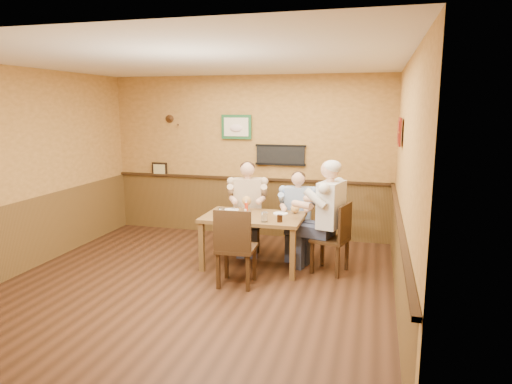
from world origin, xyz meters
TOP-DOWN VIEW (x-y plane):
  - room at (0.13, 0.17)m, footprint 5.02×5.03m
  - dining_table at (0.54, 0.88)m, footprint 1.40×0.90m
  - chair_back_left at (0.25, 1.59)m, footprint 0.50×0.50m
  - chair_back_right at (1.06, 1.55)m, footprint 0.40×0.40m
  - chair_right_end at (1.62, 0.93)m, footprint 0.56×0.56m
  - chair_near_side at (0.51, 0.16)m, footprint 0.50×0.50m
  - diner_tan_shirt at (0.25, 1.59)m, footprint 0.72×0.72m
  - diner_blue_polo at (1.06, 1.55)m, footprint 0.58×0.58m
  - diner_white_elder at (1.62, 0.93)m, footprint 0.80×0.80m
  - water_glass_left at (0.13, 0.66)m, footprint 0.09×0.09m
  - water_glass_mid at (0.77, 0.57)m, footprint 0.11×0.11m
  - cola_tumbler at (0.97, 0.62)m, footprint 0.08×0.08m
  - hot_sauce_bottle at (0.42, 0.92)m, footprint 0.06×0.06m
  - salt_shaker at (0.42, 0.87)m, footprint 0.04×0.04m
  - pepper_shaker at (0.42, 0.78)m, footprint 0.03×0.03m
  - plate_far_left at (0.14, 1.11)m, footprint 0.28×0.28m
  - plate_far_right at (0.89, 1.07)m, footprint 0.26×0.26m

SIDE VIEW (x-z plane):
  - chair_back_right at x=1.06m, z-range 0.00..0.82m
  - chair_back_left at x=0.25m, z-range 0.00..0.90m
  - chair_right_end at x=1.62m, z-range 0.00..0.98m
  - chair_near_side at x=0.51m, z-range 0.00..1.03m
  - diner_blue_polo at x=1.06m, z-range 0.00..1.17m
  - diner_tan_shirt at x=0.25m, z-range 0.00..1.28m
  - dining_table at x=0.54m, z-range 0.28..1.03m
  - diner_white_elder at x=1.62m, z-range 0.00..1.40m
  - plate_far_right at x=0.89m, z-range 0.75..0.76m
  - plate_far_left at x=0.14m, z-range 0.75..0.76m
  - pepper_shaker at x=0.42m, z-range 0.75..0.83m
  - salt_shaker at x=0.42m, z-range 0.75..0.84m
  - cola_tumbler at x=0.97m, z-range 0.75..0.85m
  - water_glass_mid at x=0.77m, z-range 0.75..0.88m
  - water_glass_left at x=0.13m, z-range 0.75..0.88m
  - hot_sauce_bottle at x=0.42m, z-range 0.75..0.94m
  - room at x=0.13m, z-range 0.28..3.09m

